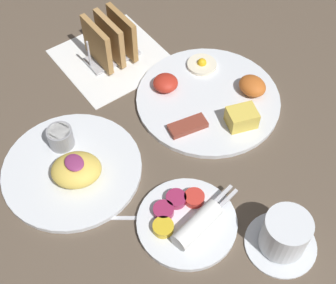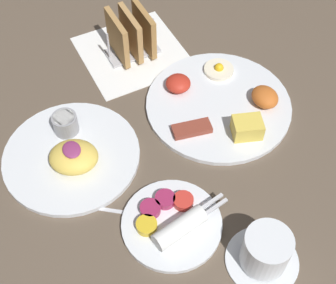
% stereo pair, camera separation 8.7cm
% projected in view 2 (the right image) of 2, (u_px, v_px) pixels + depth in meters
% --- Properties ---
extents(ground_plane, '(3.00, 3.00, 0.00)m').
position_uv_depth(ground_plane, '(132.00, 137.00, 0.92)').
color(ground_plane, brown).
extents(napkin_flat, '(0.22, 0.22, 0.00)m').
position_uv_depth(napkin_flat, '(132.00, 52.00, 1.06)').
color(napkin_flat, white).
rests_on(napkin_flat, ground_plane).
extents(plate_breakfast, '(0.30, 0.30, 0.05)m').
position_uv_depth(plate_breakfast, '(221.00, 103.00, 0.95)').
color(plate_breakfast, white).
rests_on(plate_breakfast, ground_plane).
extents(plate_condiments, '(0.17, 0.19, 0.04)m').
position_uv_depth(plate_condiments, '(172.00, 222.00, 0.79)').
color(plate_condiments, white).
rests_on(plate_condiments, ground_plane).
extents(plate_foreground, '(0.26, 0.26, 0.06)m').
position_uv_depth(plate_foreground, '(71.00, 153.00, 0.87)').
color(plate_foreground, white).
rests_on(plate_foreground, ground_plane).
extents(toast_rack, '(0.10, 0.12, 0.10)m').
position_uv_depth(toast_rack, '(131.00, 35.00, 1.02)').
color(toast_rack, '#B7B7BC').
rests_on(toast_rack, ground_plane).
extents(coffee_cup, '(0.12, 0.12, 0.08)m').
position_uv_depth(coffee_cup, '(265.00, 252.00, 0.73)').
color(coffee_cup, white).
rests_on(coffee_cup, ground_plane).
extents(teaspoon, '(0.09, 0.11, 0.01)m').
position_uv_depth(teaspoon, '(117.00, 211.00, 0.81)').
color(teaspoon, silver).
rests_on(teaspoon, ground_plane).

